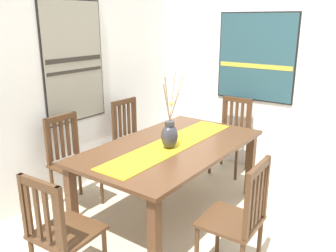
{
  "coord_description": "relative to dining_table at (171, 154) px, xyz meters",
  "views": [
    {
      "loc": [
        -2.48,
        -1.34,
        1.92
      ],
      "look_at": [
        0.13,
        0.55,
        0.95
      ],
      "focal_mm": 37.91,
      "sensor_mm": 36.0,
      "label": 1
    }
  ],
  "objects": [
    {
      "name": "ground_plane",
      "position": [
        -0.17,
        -0.54,
        -0.67
      ],
      "size": [
        6.4,
        6.4,
        0.03
      ],
      "primitive_type": "cube",
      "color": "beige"
    },
    {
      "name": "painting_on_back_wall",
      "position": [
        -0.09,
        1.25,
        0.81
      ],
      "size": [
        0.81,
        0.05,
        1.31
      ],
      "color": "black"
    },
    {
      "name": "painting_on_side_wall",
      "position": [
        1.63,
        -0.14,
        0.81
      ],
      "size": [
        0.05,
        1.01,
        1.09
      ],
      "color": "black"
    },
    {
      "name": "centerpiece_vase",
      "position": [
        -0.09,
        -0.04,
        0.23
      ],
      "size": [
        0.31,
        0.2,
        0.72
      ],
      "color": "#333338",
      "rests_on": "dining_table"
    },
    {
      "name": "chair_1",
      "position": [
        -0.48,
        -0.95,
        -0.14
      ],
      "size": [
        0.44,
        0.44,
        0.97
      ],
      "color": "#4C301C",
      "rests_on": "ground_plane"
    },
    {
      "name": "dining_table",
      "position": [
        0.0,
        0.0,
        0.0
      ],
      "size": [
        1.91,
        1.1,
        0.75
      ],
      "color": "#51331E",
      "rests_on": "ground_plane"
    },
    {
      "name": "chair_4",
      "position": [
        -0.46,
        0.97,
        -0.15
      ],
      "size": [
        0.43,
        0.43,
        0.97
      ],
      "color": "#4C301C",
      "rests_on": "ground_plane"
    },
    {
      "name": "chair_0",
      "position": [
        1.35,
        0.01,
        -0.15
      ],
      "size": [
        0.44,
        0.44,
        0.96
      ],
      "color": "#4C301C",
      "rests_on": "ground_plane"
    },
    {
      "name": "table_runner",
      "position": [
        -0.0,
        0.0,
        0.1
      ],
      "size": [
        1.75,
        0.36,
        0.01
      ],
      "primitive_type": "cube",
      "color": "gold",
      "rests_on": "dining_table"
    },
    {
      "name": "chair_2",
      "position": [
        0.48,
        0.95,
        -0.14
      ],
      "size": [
        0.44,
        0.44,
        0.97
      ],
      "color": "#4C301C",
      "rests_on": "ground_plane"
    },
    {
      "name": "chair_3",
      "position": [
        -1.35,
        -0.01,
        -0.16
      ],
      "size": [
        0.45,
        0.45,
        0.95
      ],
      "color": "#4C301C",
      "rests_on": "ground_plane"
    },
    {
      "name": "wall_back",
      "position": [
        -0.17,
        1.32,
        0.69
      ],
      "size": [
        6.4,
        0.12,
        2.7
      ],
      "primitive_type": "cube",
      "color": "white",
      "rests_on": "ground_plane"
    },
    {
      "name": "wall_side",
      "position": [
        1.69,
        -0.54,
        0.69
      ],
      "size": [
        0.12,
        6.4,
        2.7
      ],
      "primitive_type": "cube",
      "color": "white",
      "rests_on": "ground_plane"
    }
  ]
}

